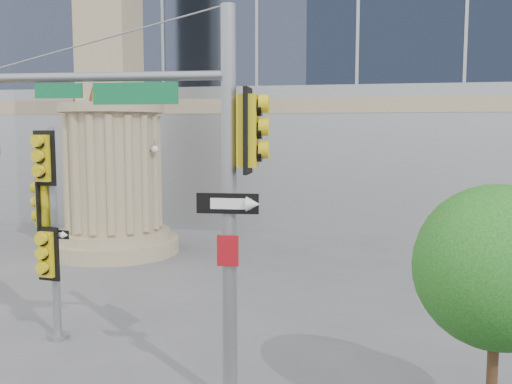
# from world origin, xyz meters

# --- Properties ---
(ground) EXTENTS (120.00, 120.00, 0.00)m
(ground) POSITION_xyz_m (0.00, 0.00, 0.00)
(ground) COLOR #545456
(ground) RESTS_ON ground
(monument) EXTENTS (4.40, 4.40, 16.60)m
(monument) POSITION_xyz_m (-6.00, 9.00, 5.52)
(monument) COLOR tan
(monument) RESTS_ON ground
(main_signal_pole) EXTENTS (4.68, 0.72, 6.02)m
(main_signal_pole) POSITION_xyz_m (-0.45, -0.96, 3.73)
(main_signal_pole) COLOR slate
(main_signal_pole) RESTS_ON ground
(secondary_signal_pole) EXTENTS (0.74, 0.61, 4.28)m
(secondary_signal_pole) POSITION_xyz_m (-3.55, 1.05, 2.52)
(secondary_signal_pole) COLOR slate
(secondary_signal_pole) RESTS_ON ground
(street_tree) EXTENTS (2.26, 2.21, 3.52)m
(street_tree) POSITION_xyz_m (4.40, -1.08, 2.32)
(street_tree) COLOR tan
(street_tree) RESTS_ON ground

